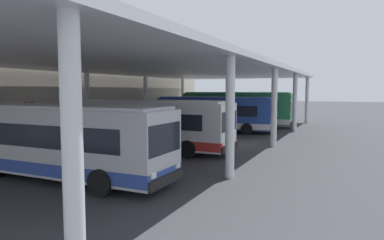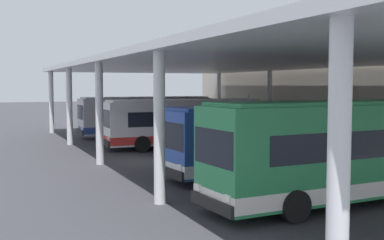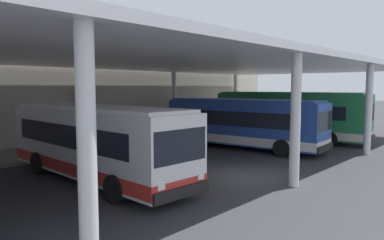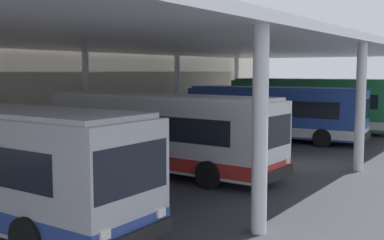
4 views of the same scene
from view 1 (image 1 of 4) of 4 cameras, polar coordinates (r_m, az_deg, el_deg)
ground_plane at (r=24.78m, az=7.51°, el=-3.91°), size 200.00×200.00×0.00m
platform_kerb at (r=30.36m, az=-14.19°, el=-2.22°), size 42.00×4.50×0.18m
station_building_facade at (r=32.28m, az=-18.82°, el=3.92°), size 48.00×1.60×6.74m
canopy_shelter at (r=26.68m, az=-3.83°, el=8.14°), size 40.00×17.00×5.55m
bus_nearest_bay at (r=15.82m, az=-21.07°, el=-3.18°), size 2.76×10.54×3.17m
bus_second_bay at (r=21.95m, az=-6.73°, el=-0.69°), size 2.93×10.60×3.17m
bus_middle_bay at (r=31.73m, az=3.71°, el=1.06°), size 3.30×10.69×3.17m
bus_far_bay at (r=36.83m, az=7.32°, el=1.86°), size 3.24×11.47×3.57m
banner_sign at (r=23.79m, az=-25.16°, el=0.09°), size 0.70×0.12×3.20m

